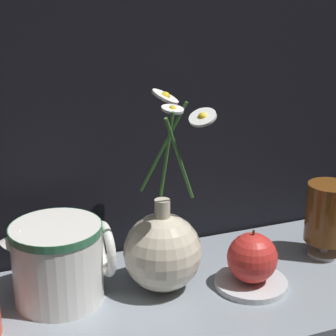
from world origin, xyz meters
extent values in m
plane|color=black|center=(0.00, 0.00, 0.00)|extent=(6.00, 6.00, 0.00)
cube|color=gray|center=(0.00, 0.00, 0.01)|extent=(0.77, 0.34, 0.01)
sphere|color=beige|center=(0.00, 0.03, 0.07)|extent=(0.13, 0.13, 0.13)
cylinder|color=beige|center=(0.00, 0.03, 0.14)|extent=(0.02, 0.02, 0.04)
cylinder|color=#3D7A33|center=(0.01, 0.06, 0.24)|extent=(0.07, 0.04, 0.15)
cylinder|color=white|center=(0.03, 0.09, 0.31)|extent=(0.06, 0.06, 0.02)
sphere|color=yellow|center=(0.03, 0.09, 0.31)|extent=(0.02, 0.02, 0.02)
cylinder|color=#3D7A33|center=(0.01, 0.03, 0.23)|extent=(0.02, 0.03, 0.14)
cylinder|color=white|center=(0.02, 0.04, 0.30)|extent=(0.05, 0.05, 0.01)
sphere|color=yellow|center=(0.02, 0.04, 0.30)|extent=(0.01, 0.01, 0.01)
cylinder|color=#3D7A33|center=(0.02, 0.00, 0.23)|extent=(0.07, 0.05, 0.14)
cylinder|color=white|center=(0.04, -0.03, 0.30)|extent=(0.05, 0.05, 0.02)
sphere|color=yellow|center=(0.04, -0.03, 0.30)|extent=(0.01, 0.01, 0.01)
cylinder|color=white|center=(-0.16, 0.05, 0.07)|extent=(0.14, 0.14, 0.12)
cylinder|color=#33724C|center=(-0.16, 0.05, 0.13)|extent=(0.14, 0.14, 0.01)
torus|color=white|center=(-0.09, 0.05, 0.08)|extent=(0.01, 0.09, 0.09)
cone|color=white|center=(-0.22, 0.05, 0.13)|extent=(0.05, 0.04, 0.05)
cylinder|color=silver|center=(0.31, 0.03, 0.01)|extent=(0.06, 0.06, 0.01)
cylinder|color=silver|center=(0.31, 0.03, 0.03)|extent=(0.02, 0.02, 0.02)
cylinder|color=brown|center=(0.31, 0.03, 0.09)|extent=(0.08, 0.08, 0.11)
cylinder|color=silver|center=(0.14, -0.02, 0.02)|extent=(0.12, 0.12, 0.01)
sphere|color=red|center=(0.14, -0.02, 0.06)|extent=(0.08, 0.08, 0.08)
cylinder|color=#4C3819|center=(0.14, -0.02, 0.11)|extent=(0.00, 0.00, 0.01)
camera|label=1|loc=(-0.28, -0.72, 0.49)|focal=60.00mm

